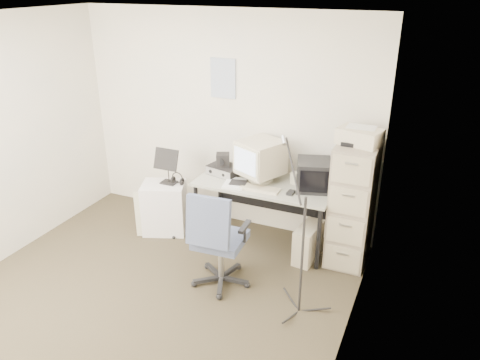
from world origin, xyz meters
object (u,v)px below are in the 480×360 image
at_px(office_chair, 220,238).
at_px(side_cart, 165,208).
at_px(desk, 264,213).
at_px(filing_cabinet, 352,204).

height_order(office_chair, side_cart, office_chair).
bearing_deg(side_cart, desk, -10.04).
relative_size(office_chair, side_cart, 1.70).
bearing_deg(office_chair, filing_cabinet, 38.13).
bearing_deg(office_chair, desk, 79.89).
height_order(filing_cabinet, office_chair, filing_cabinet).
bearing_deg(filing_cabinet, side_cart, -172.84).
xyz_separation_m(desk, side_cart, (-1.16, -0.24, -0.06)).
relative_size(desk, side_cart, 2.50).
bearing_deg(side_cart, filing_cabinet, -14.32).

